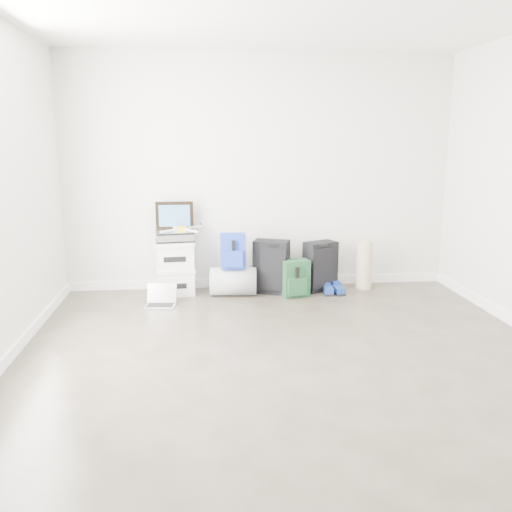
{
  "coord_description": "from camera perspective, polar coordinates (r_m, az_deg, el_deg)",
  "views": [
    {
      "loc": [
        -0.7,
        -3.79,
        1.77
      ],
      "look_at": [
        -0.11,
        1.9,
        0.5
      ],
      "focal_mm": 38.0,
      "sensor_mm": 36.0,
      "label": 1
    }
  ],
  "objects": [
    {
      "name": "briefcase",
      "position": [
        6.15,
        -8.55,
        2.09
      ],
      "size": [
        0.44,
        0.34,
        0.12
      ],
      "primitive_type": "cube",
      "rotation": [
        0.0,
        0.0,
        0.11
      ],
      "color": "#B2B2B7",
      "rests_on": "boxes_stack"
    },
    {
      "name": "room_envelope",
      "position": [
        3.87,
        4.54,
        11.77
      ],
      "size": [
        4.52,
        5.02,
        2.71
      ],
      "color": "silver",
      "rests_on": "ground"
    },
    {
      "name": "blue_backpack",
      "position": [
        6.03,
        -2.42,
        0.44
      ],
      "size": [
        0.28,
        0.21,
        0.39
      ],
      "rotation": [
        0.0,
        0.0,
        -0.01
      ],
      "color": "#1934A2",
      "rests_on": "duffel_bag"
    },
    {
      "name": "drone",
      "position": [
        6.11,
        -7.83,
        2.86
      ],
      "size": [
        0.46,
        0.46,
        0.05
      ],
      "rotation": [
        0.0,
        0.0,
        -0.1
      ],
      "color": "gold",
      "rests_on": "briefcase"
    },
    {
      "name": "large_suitcase",
      "position": [
        6.2,
        1.65,
        -1.14
      ],
      "size": [
        0.45,
        0.37,
        0.61
      ],
      "rotation": [
        0.0,
        0.0,
        -0.35
      ],
      "color": "black",
      "rests_on": "ground"
    },
    {
      "name": "ground",
      "position": [
        4.24,
        4.18,
        -12.18
      ],
      "size": [
        5.0,
        5.0,
        0.0
      ],
      "primitive_type": "plane",
      "color": "#312C24",
      "rests_on": "ground"
    },
    {
      "name": "green_backpack",
      "position": [
        6.11,
        4.19,
        -2.43
      ],
      "size": [
        0.33,
        0.27,
        0.41
      ],
      "rotation": [
        0.0,
        0.0,
        0.22
      ],
      "color": "#13351D",
      "rests_on": "ground"
    },
    {
      "name": "boxes_stack",
      "position": [
        6.22,
        -8.44,
        -1.21
      ],
      "size": [
        0.45,
        0.37,
        0.61
      ],
      "rotation": [
        0.0,
        0.0,
        0.06
      ],
      "color": "silver",
      "rests_on": "ground"
    },
    {
      "name": "painting",
      "position": [
        6.21,
        -8.58,
        4.23
      ],
      "size": [
        0.42,
        0.03,
        0.32
      ],
      "rotation": [
        0.0,
        0.0,
        -0.0
      ],
      "color": "black",
      "rests_on": "briefcase"
    },
    {
      "name": "shoes",
      "position": [
        6.3,
        8.09,
        -3.53
      ],
      "size": [
        0.24,
        0.27,
        0.09
      ],
      "rotation": [
        0.0,
        0.0,
        -0.0
      ],
      "color": "black",
      "rests_on": "ground"
    },
    {
      "name": "duffel_bag",
      "position": [
        6.15,
        -2.41,
        -2.68
      ],
      "size": [
        0.55,
        0.37,
        0.32
      ],
      "primitive_type": "cylinder",
      "rotation": [
        0.0,
        1.57,
        -0.09
      ],
      "color": "gray",
      "rests_on": "ground"
    },
    {
      "name": "laptop",
      "position": [
        5.89,
        -9.97,
        -4.63
      ],
      "size": [
        0.34,
        0.26,
        0.22
      ],
      "rotation": [
        0.0,
        0.0,
        -0.13
      ],
      "color": "#BDBCC1",
      "rests_on": "ground"
    },
    {
      "name": "rolled_rug",
      "position": [
        6.51,
        11.31,
        -0.94
      ],
      "size": [
        0.18,
        0.18,
        0.56
      ],
      "primitive_type": "cylinder",
      "color": "tan",
      "rests_on": "ground"
    },
    {
      "name": "carry_on",
      "position": [
        6.34,
        6.79,
        -1.09
      ],
      "size": [
        0.42,
        0.36,
        0.58
      ],
      "rotation": [
        0.0,
        0.0,
        0.42
      ],
      "color": "black",
      "rests_on": "ground"
    }
  ]
}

